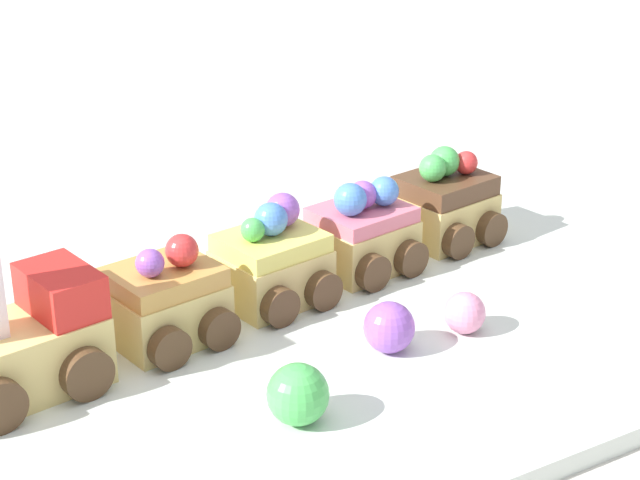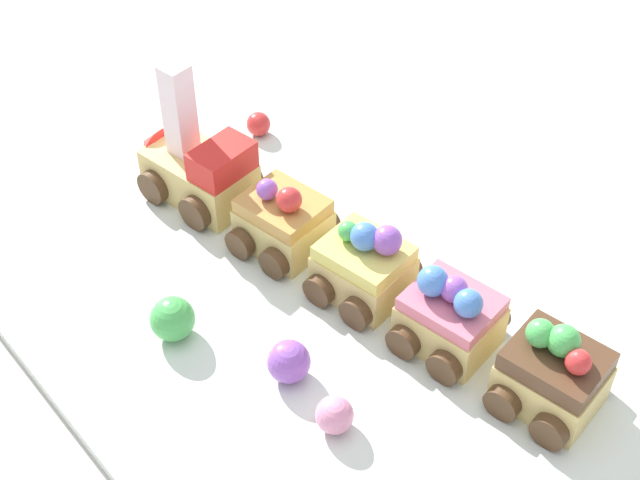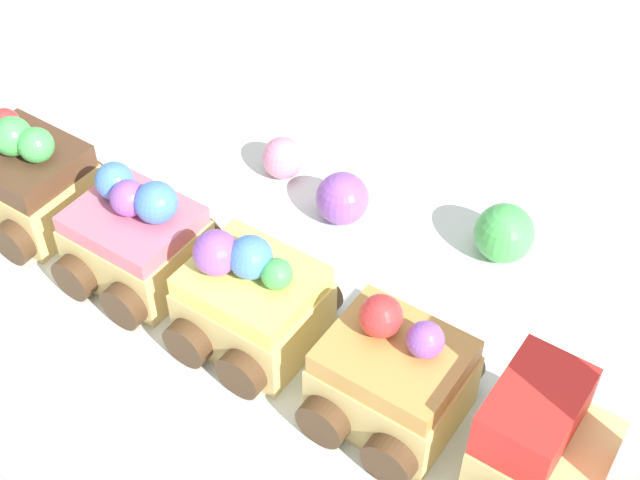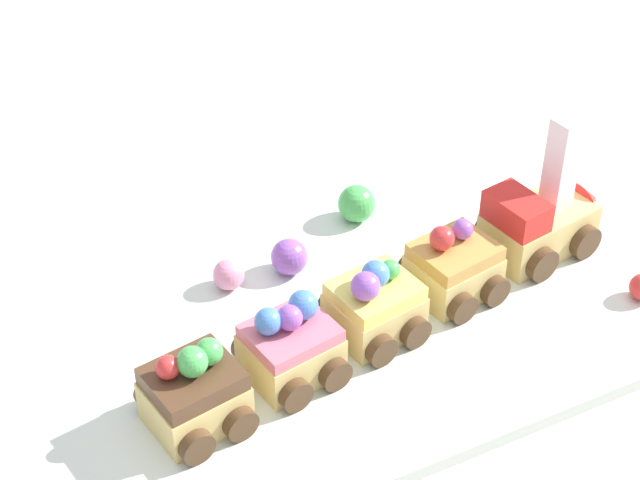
# 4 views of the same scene
# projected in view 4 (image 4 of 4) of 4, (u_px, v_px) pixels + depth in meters

# --- Properties ---
(ground_plane) EXTENTS (10.00, 10.00, 0.00)m
(ground_plane) POSITION_uv_depth(u_px,v_px,m) (367.00, 299.00, 0.84)
(ground_plane) COLOR beige
(display_board) EXTENTS (0.73, 0.35, 0.01)m
(display_board) POSITION_uv_depth(u_px,v_px,m) (367.00, 293.00, 0.83)
(display_board) COLOR silver
(display_board) RESTS_ON ground_plane
(cake_train_locomotive) EXTENTS (0.12, 0.08, 0.12)m
(cake_train_locomotive) POSITION_uv_depth(u_px,v_px,m) (546.00, 217.00, 0.85)
(cake_train_locomotive) COLOR #E5C675
(cake_train_locomotive) RESTS_ON display_board
(cake_car_caramel) EXTENTS (0.07, 0.08, 0.06)m
(cake_car_caramel) POSITION_uv_depth(u_px,v_px,m) (453.00, 268.00, 0.81)
(cake_car_caramel) COLOR #E5C675
(cake_car_caramel) RESTS_ON display_board
(cake_car_lemon) EXTENTS (0.07, 0.08, 0.07)m
(cake_car_lemon) POSITION_uv_depth(u_px,v_px,m) (374.00, 306.00, 0.77)
(cake_car_lemon) COLOR #E5C675
(cake_car_lemon) RESTS_ON display_board
(cake_car_strawberry) EXTENTS (0.07, 0.08, 0.06)m
(cake_car_strawberry) POSITION_uv_depth(u_px,v_px,m) (291.00, 347.00, 0.74)
(cake_car_strawberry) COLOR #E5C675
(cake_car_strawberry) RESTS_ON display_board
(cake_car_chocolate) EXTENTS (0.07, 0.08, 0.07)m
(cake_car_chocolate) POSITION_uv_depth(u_px,v_px,m) (194.00, 394.00, 0.70)
(cake_car_chocolate) COLOR #E5C675
(cake_car_chocolate) RESTS_ON display_board
(gumball_purple) EXTENTS (0.03, 0.03, 0.03)m
(gumball_purple) POSITION_uv_depth(u_px,v_px,m) (289.00, 257.00, 0.84)
(gumball_purple) COLOR #9956C6
(gumball_purple) RESTS_ON display_board
(gumball_green) EXTENTS (0.03, 0.03, 0.03)m
(gumball_green) POSITION_uv_depth(u_px,v_px,m) (357.00, 204.00, 0.89)
(gumball_green) COLOR #4CBC56
(gumball_green) RESTS_ON display_board
(gumball_pink) EXTENTS (0.02, 0.02, 0.02)m
(gumball_pink) POSITION_uv_depth(u_px,v_px,m) (229.00, 275.00, 0.82)
(gumball_pink) COLOR pink
(gumball_pink) RESTS_ON display_board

